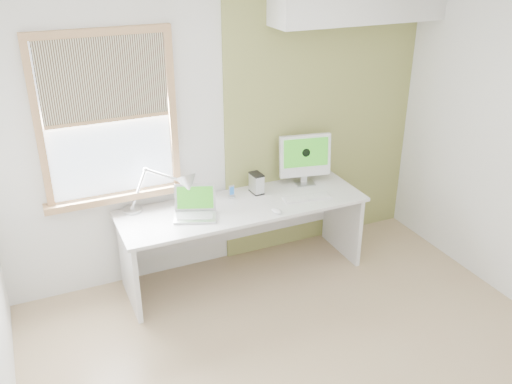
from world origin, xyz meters
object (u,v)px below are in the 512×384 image
laptop (195,208)px  desk (241,221)px  external_drive (256,183)px  desk_lamp (177,187)px  imac (305,157)px

laptop → desk: bearing=9.5°
laptop → external_drive: size_ratio=2.24×
desk_lamp → imac: (1.26, 0.05, 0.06)m
external_drive → imac: bearing=1.5°
imac → external_drive: bearing=-178.5°
external_drive → imac: (0.51, 0.01, 0.17)m
desk → desk_lamp: (-0.55, 0.08, 0.40)m
desk → laptop: size_ratio=5.17×
desk_lamp → laptop: desk_lamp is taller
laptop → imac: size_ratio=0.86×
desk → external_drive: size_ratio=11.57×
desk → external_drive: external_drive is taller
external_drive → imac: size_ratio=0.38×
desk → desk_lamp: desk_lamp is taller
desk_lamp → external_drive: size_ratio=3.51×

